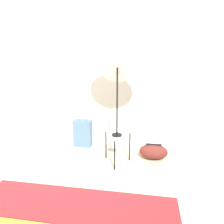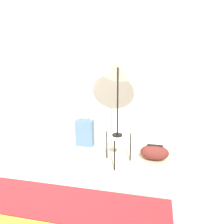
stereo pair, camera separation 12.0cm
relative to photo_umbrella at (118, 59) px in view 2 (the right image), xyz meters
The scene contains 4 objects.
wall_back 0.82m from the photo_umbrella, 116.72° to the left, with size 8.00×0.05×2.60m.
photo_umbrella is the anchor object (origin of this frame).
tote_bag 1.57m from the photo_umbrella, 143.72° to the left, with size 0.32×0.15×0.64m.
duffel_bag 1.56m from the photo_umbrella, 20.87° to the left, with size 0.45×0.25×0.26m.
Camera 2 is at (0.88, -1.55, 1.71)m, focal length 35.00 mm.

